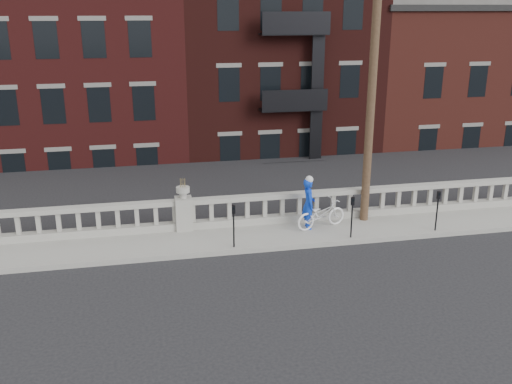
{
  "coord_description": "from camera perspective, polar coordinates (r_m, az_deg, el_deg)",
  "views": [
    {
      "loc": [
        -1.24,
        -13.83,
        7.2
      ],
      "look_at": [
        2.28,
        3.2,
        1.54
      ],
      "focal_mm": 40.0,
      "sensor_mm": 36.0,
      "label": 1
    }
  ],
  "objects": [
    {
      "name": "balustrade",
      "position": [
        19.0,
        -7.22,
        -2.31
      ],
      "size": [
        28.0,
        0.34,
        1.03
      ],
      "color": "#9C9A91",
      "rests_on": "sidewalk"
    },
    {
      "name": "ground",
      "position": [
        15.64,
        -5.9,
        -9.47
      ],
      "size": [
        120.0,
        120.0,
        0.0
      ],
      "primitive_type": "plane",
      "color": "black",
      "rests_on": "ground"
    },
    {
      "name": "cyclist",
      "position": [
        18.92,
        5.28,
        -1.17
      ],
      "size": [
        0.48,
        0.66,
        1.7
      ],
      "primitive_type": "imported",
      "rotation": [
        0.0,
        0.0,
        1.45
      ],
      "color": "#0D38CC",
      "rests_on": "sidewalk"
    },
    {
      "name": "lower_level",
      "position": [
        37.2,
        -8.96,
        10.77
      ],
      "size": [
        80.0,
        44.0,
        20.8
      ],
      "color": "#605E59",
      "rests_on": "ground"
    },
    {
      "name": "bicycle",
      "position": [
        19.11,
        6.53,
        -2.2
      ],
      "size": [
        1.93,
        1.11,
        0.96
      ],
      "primitive_type": "imported",
      "rotation": [
        0.0,
        0.0,
        1.85
      ],
      "color": "white",
      "rests_on": "sidewalk"
    },
    {
      "name": "parking_meter_d",
      "position": [
        18.3,
        9.58,
        -2.04
      ],
      "size": [
        0.1,
        0.09,
        1.36
      ],
      "color": "black",
      "rests_on": "sidewalk"
    },
    {
      "name": "utility_pole",
      "position": [
        19.05,
        11.62,
        11.76
      ],
      "size": [
        1.6,
        0.28,
        10.0
      ],
      "color": "#422D1E",
      "rests_on": "sidewalk"
    },
    {
      "name": "planter_pedestal",
      "position": [
        18.93,
        -7.24,
        -1.78
      ],
      "size": [
        0.55,
        0.55,
        1.76
      ],
      "color": "#9C9A91",
      "rests_on": "sidewalk"
    },
    {
      "name": "parking_meter_c",
      "position": [
        17.34,
        -2.25,
        -2.94
      ],
      "size": [
        0.1,
        0.09,
        1.36
      ],
      "color": "black",
      "rests_on": "sidewalk"
    },
    {
      "name": "parking_meter_e",
      "position": [
        19.53,
        17.7,
        -1.37
      ],
      "size": [
        0.1,
        0.09,
        1.36
      ],
      "color": "black",
      "rests_on": "sidewalk"
    },
    {
      "name": "sidewalk",
      "position": [
        18.32,
        -6.9,
        -4.99
      ],
      "size": [
        32.0,
        2.2,
        0.15
      ],
      "primitive_type": "cube",
      "color": "#9C9A91",
      "rests_on": "ground"
    }
  ]
}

